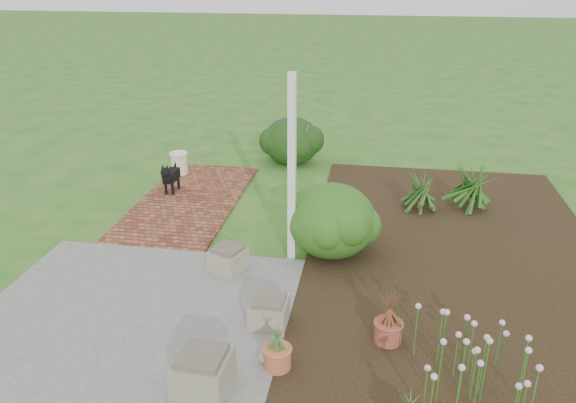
% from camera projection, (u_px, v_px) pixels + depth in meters
% --- Properties ---
extents(ground, '(80.00, 80.00, 0.00)m').
position_uv_depth(ground, '(269.00, 260.00, 7.56)').
color(ground, '#25611E').
rests_on(ground, ground).
extents(concrete_patio, '(3.50, 3.50, 0.04)m').
position_uv_depth(concrete_patio, '(126.00, 325.00, 6.15)').
color(concrete_patio, '#61615E').
rests_on(concrete_patio, ground).
extents(brick_path, '(1.60, 3.50, 0.04)m').
position_uv_depth(brick_path, '(189.00, 201.00, 9.40)').
color(brick_path, '#5F2C1E').
rests_on(brick_path, ground).
extents(garden_bed, '(4.00, 7.00, 0.03)m').
position_uv_depth(garden_bed, '(456.00, 256.00, 7.64)').
color(garden_bed, black).
rests_on(garden_bed, ground).
extents(veranda_post, '(0.10, 0.10, 2.50)m').
position_uv_depth(veranda_post, '(292.00, 171.00, 7.12)').
color(veranda_post, white).
rests_on(veranda_post, ground).
extents(stone_trough_near, '(0.52, 0.52, 0.33)m').
position_uv_depth(stone_trough_near, '(203.00, 373.00, 5.17)').
color(stone_trough_near, gray).
rests_on(stone_trough_near, concrete_patio).
extents(stone_trough_mid, '(0.41, 0.41, 0.27)m').
position_uv_depth(stone_trough_mid, '(269.00, 312.00, 6.12)').
color(stone_trough_mid, '#7A6C5D').
rests_on(stone_trough_mid, concrete_patio).
extents(stone_trough_far, '(0.52, 0.52, 0.27)m').
position_uv_depth(stone_trough_far, '(228.00, 260.00, 7.21)').
color(stone_trough_far, gray).
rests_on(stone_trough_far, concrete_patio).
extents(black_dog, '(0.18, 0.60, 0.51)m').
position_uv_depth(black_dog, '(170.00, 175.00, 9.58)').
color(black_dog, black).
rests_on(black_dog, brick_path).
extents(cream_ceramic_urn, '(0.34, 0.34, 0.40)m').
position_uv_depth(cream_ceramic_urn, '(179.00, 163.00, 10.49)').
color(cream_ceramic_urn, beige).
rests_on(cream_ceramic_urn, brick_path).
extents(evergreen_shrub, '(1.57, 1.57, 1.01)m').
position_uv_depth(evergreen_shrub, '(332.00, 219.00, 7.51)').
color(evergreen_shrub, '#113B0B').
rests_on(evergreen_shrub, garden_bed).
extents(agapanthus_clump_back, '(1.24, 1.24, 0.90)m').
position_uv_depth(agapanthus_clump_back, '(471.00, 182.00, 8.91)').
color(agapanthus_clump_back, '#143D13').
rests_on(agapanthus_clump_back, garden_bed).
extents(agapanthus_clump_front, '(1.06, 1.06, 0.71)m').
position_uv_depth(agapanthus_clump_front, '(420.00, 188.00, 8.92)').
color(agapanthus_clump_front, '#1A3810').
rests_on(agapanthus_clump_front, garden_bed).
extents(pink_flower_patch, '(1.09, 1.09, 0.68)m').
position_uv_depth(pink_flower_patch, '(469.00, 363.00, 5.04)').
color(pink_flower_patch, '#113D0F').
rests_on(pink_flower_patch, garden_bed).
extents(terracotta_pot_bronze, '(0.32, 0.32, 0.23)m').
position_uv_depth(terracotta_pot_bronze, '(388.00, 332.00, 5.84)').
color(terracotta_pot_bronze, '#994833').
rests_on(terracotta_pot_bronze, garden_bed).
extents(terracotta_pot_small_right, '(0.32, 0.32, 0.23)m').
position_uv_depth(terracotta_pot_small_right, '(277.00, 358.00, 5.46)').
color(terracotta_pot_small_right, '#B65D3D').
rests_on(terracotta_pot_small_right, garden_bed).
extents(purple_flowering_bush, '(1.16, 1.16, 0.95)m').
position_uv_depth(purple_flowering_bush, '(292.00, 140.00, 11.09)').
color(purple_flowering_bush, black).
rests_on(purple_flowering_bush, ground).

